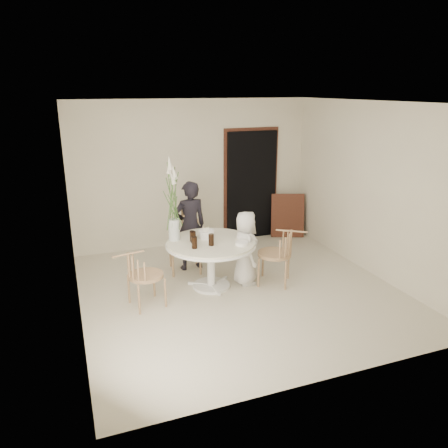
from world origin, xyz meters
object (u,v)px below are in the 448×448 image
object	(u,v)px
chair_far	(183,232)
chair_left	(138,271)
birthday_cake	(206,234)
boy	(245,248)
table	(211,249)
chair_right	(283,249)
girl	(190,226)
flower_vase	(173,203)

from	to	relation	value
chair_far	chair_left	size ratio (longest dim) A/B	1.16
chair_far	birthday_cake	xyz separation A→B (m)	(0.17, -0.69, 0.17)
chair_far	boy	size ratio (longest dim) A/B	0.83
table	birthday_cake	bearing A→B (deg)	92.81
chair_right	birthday_cake	size ratio (longest dim) A/B	3.72
table	chair_far	distance (m)	0.89
chair_right	boy	bearing A→B (deg)	-78.68
boy	birthday_cake	world-z (taller)	boy
chair_far	birthday_cake	world-z (taller)	chair_far
chair_right	birthday_cake	bearing A→B (deg)	-78.55
chair_left	girl	world-z (taller)	girl
table	girl	size ratio (longest dim) A/B	0.90
chair_right	chair_left	world-z (taller)	chair_right
chair_right	chair_far	bearing A→B (deg)	-98.26
chair_far	chair_right	distance (m)	1.67
table	birthday_cake	xyz separation A→B (m)	(-0.01, 0.18, 0.17)
boy	flower_vase	bearing A→B (deg)	80.75
chair_left	flower_vase	distance (m)	1.12
chair_left	table	bearing A→B (deg)	-88.84
chair_right	flower_vase	world-z (taller)	flower_vase
chair_far	birthday_cake	bearing A→B (deg)	-67.41
table	chair_left	distance (m)	1.16
boy	birthday_cake	xyz separation A→B (m)	(-0.54, 0.23, 0.22)
boy	chair_left	bearing A→B (deg)	104.72
chair_left	boy	world-z (taller)	boy
birthday_cake	table	bearing A→B (deg)	-87.19
girl	flower_vase	bearing A→B (deg)	48.51
table	girl	bearing A→B (deg)	96.21
table	girl	distance (m)	0.81
table	flower_vase	world-z (taller)	flower_vase
flower_vase	chair_right	bearing A→B (deg)	-18.80
girl	boy	size ratio (longest dim) A/B	1.30
chair_far	flower_vase	bearing A→B (deg)	-108.03
boy	flower_vase	world-z (taller)	flower_vase
table	chair_left	xyz separation A→B (m)	(-1.13, -0.26, -0.08)
girl	flower_vase	size ratio (longest dim) A/B	1.18
birthday_cake	boy	bearing A→B (deg)	-22.82
chair_far	girl	xyz separation A→B (m)	(0.10, -0.07, 0.12)
birthday_cake	flower_vase	bearing A→B (deg)	171.08
boy	birthday_cake	distance (m)	0.63
chair_left	birthday_cake	size ratio (longest dim) A/B	3.49
chair_left	birthday_cake	distance (m)	1.23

